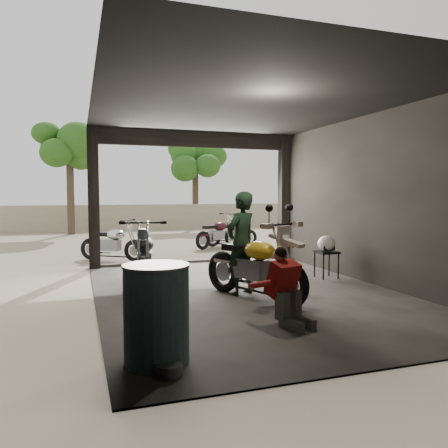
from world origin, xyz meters
TOP-DOWN VIEW (x-y plane):
  - ground at (0.00, 0.00)m, footprint 80.00×80.00m
  - garage at (0.00, 0.55)m, footprint 7.00×7.13m
  - boundary_wall at (0.00, 14.00)m, footprint 18.00×0.30m
  - tree_left at (-3.00, 12.50)m, footprint 2.20×2.20m
  - tree_right at (2.80, 14.00)m, footprint 2.20×2.20m
  - main_bike at (-0.05, -0.46)m, footprint 1.52×2.09m
  - left_bike at (-1.56, 1.24)m, footprint 1.07×1.93m
  - outside_bike_a at (-1.92, 4.47)m, footprint 1.68×1.43m
  - outside_bike_b at (1.45, 6.16)m, footprint 1.73×1.33m
  - outside_bike_c at (1.99, 6.43)m, footprint 1.60×0.84m
  - rider at (-0.13, -0.09)m, footprint 0.76×0.68m
  - mechanic at (-0.18, -1.94)m, footprint 0.69×0.80m
  - stool at (2.00, 0.68)m, footprint 0.41×0.41m
  - helmet at (1.95, 0.62)m, footprint 0.39×0.41m
  - oil_drum at (-2.00, -2.65)m, footprint 0.84×0.84m
  - sign_post at (3.51, 3.37)m, footprint 0.88×0.08m

SIDE VIEW (x-z plane):
  - ground at x=0.00m, z-range 0.00..0.00m
  - stool at x=2.00m, z-range 0.21..0.77m
  - mechanic at x=-0.18m, z-range 0.00..0.99m
  - oil_drum at x=-2.00m, z-range 0.00..1.01m
  - outside_bike_c at x=1.99m, z-range 0.00..1.03m
  - outside_bike_a at x=-1.92m, z-range 0.00..1.07m
  - outside_bike_b at x=1.45m, z-range 0.00..1.09m
  - boundary_wall at x=0.00m, z-range 0.00..1.20m
  - left_bike at x=-1.56m, z-range 0.00..1.24m
  - main_bike at x=-0.05m, z-range 0.00..1.29m
  - helmet at x=1.95m, z-range 0.56..0.88m
  - rider at x=-0.13m, z-range 0.00..1.75m
  - garage at x=0.00m, z-range -0.32..2.88m
  - sign_post at x=3.51m, z-range 0.49..3.14m
  - tree_right at x=2.80m, z-range 1.06..6.06m
  - tree_left at x=-3.00m, z-range 1.19..6.79m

